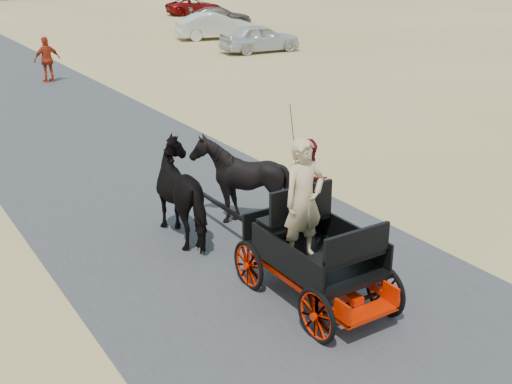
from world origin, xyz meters
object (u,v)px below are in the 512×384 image
horse_left (188,193)px  car_a (260,38)px  pedestrian (47,60)px  car_c (220,16)px  carriage (314,278)px  car_b (215,26)px  car_d (195,7)px  horse_right (240,181)px

horse_left → car_a: (12.66, 17.11, -0.17)m
pedestrian → car_c: 19.03m
carriage → horse_left: size_ratio=1.20×
car_b → car_c: bearing=-19.8°
car_d → horse_right: bearing=160.7°
pedestrian → car_a: bearing=-175.7°
horse_right → car_a: 20.65m
horse_left → pedestrian: pedestrian is taller
horse_left → car_c: (16.41, 27.58, -0.26)m
horse_right → pedestrian: size_ratio=0.98×
pedestrian → car_c: size_ratio=0.43×
car_a → car_c: bearing=-15.5°
carriage → car_b: size_ratio=0.55×
car_b → car_d: car_b is taller
horse_right → car_c: size_ratio=0.42×
carriage → car_b: (12.56, 25.32, 0.36)m
horse_left → car_b: 25.89m
horse_left → pedestrian: bearing=-96.9°
car_c → car_d: size_ratio=0.95×
car_b → car_d: 13.18m
car_a → car_c: car_a is taller
horse_right → carriage: bearing=79.6°
car_a → pedestrian: bearing=103.6°
pedestrian → car_d: 25.19m
horse_left → horse_right: (1.10, 0.00, 0.00)m
horse_left → pedestrian: 15.43m
carriage → car_a: (12.11, 20.11, 0.32)m
car_c → car_d: car_d is taller
carriage → horse_left: 3.09m
carriage → pedestrian: pedestrian is taller
pedestrian → car_d: bearing=-135.5°
horse_right → pedestrian: 15.34m
car_a → car_b: bearing=-0.8°
carriage → car_d: bearing=64.8°
pedestrian → car_d: (16.33, 19.17, -0.27)m
pedestrian → car_a: 10.96m
car_c → car_d: bearing=11.0°
horse_left → car_d: bearing=-117.8°
horse_right → car_d: size_ratio=0.40×
horse_left → car_d: size_ratio=0.47×
car_b → pedestrian: bearing=134.2°
horse_right → horse_left: bearing=0.0°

